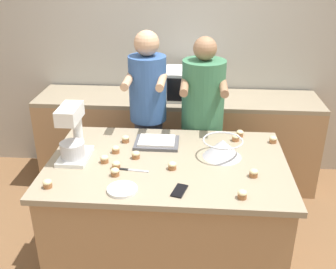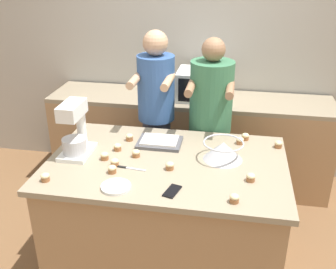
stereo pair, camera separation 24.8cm
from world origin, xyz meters
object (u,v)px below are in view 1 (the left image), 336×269
object	(u,v)px
knife	(130,170)
cupcake_1	(242,194)
person_left	(148,122)
person_right	(202,128)
cupcake_9	(240,133)
cupcake_12	(126,139)
cell_phone	(179,191)
cupcake_7	(115,172)
stand_mixer	(73,136)
cupcake_0	(172,166)
cupcake_8	(116,149)
cupcake_4	(47,184)
baking_tray	(157,142)
mixing_bowl	(222,148)
cupcake_3	(116,165)
cupcake_11	(136,155)
cupcake_5	(273,139)
cupcake_2	(104,159)
cupcake_6	(254,173)
cupcake_10	(236,138)
small_plate	(122,189)

from	to	relation	value
knife	cupcake_1	xyz separation A→B (m)	(0.71, -0.27, 0.02)
person_left	person_right	world-z (taller)	person_left
cupcake_9	knife	bearing A→B (deg)	-142.71
cupcake_12	cupcake_1	bearing A→B (deg)	-40.41
person_right	cell_phone	world-z (taller)	person_right
cupcake_7	cupcake_1	bearing A→B (deg)	-14.01
stand_mixer	person_left	bearing A→B (deg)	59.40
cupcake_1	cupcake_0	bearing A→B (deg)	144.46
cupcake_0	cupcake_1	world-z (taller)	same
stand_mixer	cupcake_1	world-z (taller)	stand_mixer
cupcake_1	cupcake_12	xyz separation A→B (m)	(-0.82, 0.70, 0.00)
stand_mixer	cupcake_8	distance (m)	0.32
cupcake_0	cupcake_4	xyz separation A→B (m)	(-0.75, -0.28, 0.00)
cell_phone	cupcake_12	size ratio (longest dim) A/B	2.77
cupcake_12	cupcake_0	bearing A→B (deg)	-45.20
person_right	cupcake_12	xyz separation A→B (m)	(-0.59, -0.45, 0.09)
baking_tray	cupcake_1	world-z (taller)	cupcake_1
mixing_bowl	cupcake_0	size ratio (longest dim) A/B	5.00
mixing_bowl	cupcake_3	bearing A→B (deg)	-162.45
baking_tray	cupcake_0	xyz separation A→B (m)	(0.14, -0.37, 0.01)
stand_mixer	cupcake_11	bearing A→B (deg)	4.53
stand_mixer	cupcake_9	bearing A→B (deg)	20.80
cupcake_1	cupcake_8	size ratio (longest dim) A/B	1.00
person_right	knife	distance (m)	1.00
cupcake_3	cupcake_5	size ratio (longest dim) A/B	1.00
person_right	cupcake_7	world-z (taller)	person_right
stand_mixer	cell_phone	bearing A→B (deg)	-25.88
cupcake_11	cupcake_0	bearing A→B (deg)	-26.79
cupcake_4	stand_mixer	bearing A→B (deg)	81.17
cupcake_4	person_right	bearing A→B (deg)	49.33
cupcake_11	cell_phone	bearing A→B (deg)	-50.70
cupcake_3	cupcake_2	bearing A→B (deg)	141.75
cell_phone	person_right	bearing A→B (deg)	82.64
cupcake_3	cupcake_6	world-z (taller)	same
baking_tray	cupcake_10	xyz separation A→B (m)	(0.60, 0.11, 0.01)
person_right	small_plate	distance (m)	1.22
cupcake_11	cupcake_6	bearing A→B (deg)	-13.42
cupcake_5	cupcake_7	bearing A→B (deg)	-152.64
baking_tray	cupcake_12	size ratio (longest dim) A/B	5.79
cupcake_4	cupcake_8	size ratio (longest dim) A/B	1.00
cupcake_1	cupcake_7	distance (m)	0.83
cupcake_5	cupcake_10	world-z (taller)	same
stand_mixer	cupcake_1	xyz separation A→B (m)	(1.13, -0.41, -0.15)
baking_tray	cupcake_0	world-z (taller)	cupcake_0
cupcake_9	person_left	bearing A→B (deg)	160.04
knife	cupcake_7	xyz separation A→B (m)	(-0.09, -0.07, 0.02)
cell_phone	small_plate	world-z (taller)	small_plate
cell_phone	cupcake_2	distance (m)	0.63
cell_phone	knife	distance (m)	0.41
cell_phone	cupcake_5	distance (m)	1.00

